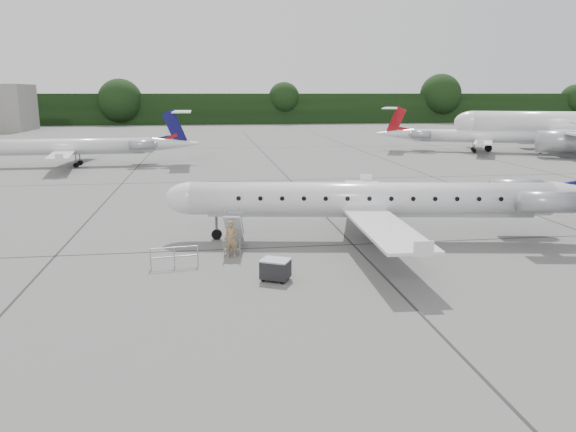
{
  "coord_description": "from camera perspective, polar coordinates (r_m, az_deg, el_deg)",
  "views": [
    {
      "loc": [
        -11.46,
        -22.51,
        8.12
      ],
      "look_at": [
        -7.67,
        3.73,
        2.3
      ],
      "focal_mm": 35.0,
      "sensor_mm": 36.0,
      "label": 1
    }
  ],
  "objects": [
    {
      "name": "ground",
      "position": [
        26.53,
        17.94,
        -6.07
      ],
      "size": [
        320.0,
        320.0,
        0.0
      ],
      "primitive_type": "plane",
      "color": "slate",
      "rests_on": "ground"
    },
    {
      "name": "treeline",
      "position": [
        152.99,
        -3.98,
        10.81
      ],
      "size": [
        260.0,
        4.0,
        8.0
      ],
      "primitive_type": "cube",
      "color": "black",
      "rests_on": "ground"
    },
    {
      "name": "main_regional_jet",
      "position": [
        31.39,
        8.35,
        3.37
      ],
      "size": [
        28.1,
        22.16,
        6.55
      ],
      "primitive_type": null,
      "rotation": [
        0.0,
        0.0,
        -0.16
      ],
      "color": "silver",
      "rests_on": "ground"
    },
    {
      "name": "airstair",
      "position": [
        29.64,
        -5.5,
        -1.52
      ],
      "size": [
        1.21,
        2.46,
        2.05
      ],
      "primitive_type": null,
      "rotation": [
        0.0,
        0.0,
        -0.16
      ],
      "color": "silver",
      "rests_on": "ground"
    },
    {
      "name": "passenger",
      "position": [
        28.39,
        -5.78,
        -2.33
      ],
      "size": [
        0.77,
        0.6,
        1.88
      ],
      "primitive_type": "imported",
      "rotation": [
        0.0,
        0.0,
        -0.23
      ],
      "color": "#8C6D4C",
      "rests_on": "ground"
    },
    {
      "name": "safety_railing",
      "position": [
        27.15,
        -11.46,
        -4.17
      ],
      "size": [
        2.19,
        0.37,
        1.0
      ],
      "primitive_type": null,
      "rotation": [
        0.0,
        0.0,
        0.13
      ],
      "color": "#999CA2",
      "rests_on": "ground"
    },
    {
      "name": "baggage_cart",
      "position": [
        24.87,
        -1.28,
        -5.43
      ],
      "size": [
        1.49,
        1.39,
        1.02
      ],
      "primitive_type": null,
      "rotation": [
        0.0,
        0.0,
        -0.48
      ],
      "color": "black",
      "rests_on": "ground"
    },
    {
      "name": "bg_narrowbody",
      "position": [
        86.2,
        26.58,
        9.47
      ],
      "size": [
        37.53,
        32.37,
        11.33
      ],
      "primitive_type": null,
      "rotation": [
        0.0,
        0.0,
        -0.36
      ],
      "color": "silver",
      "rests_on": "ground"
    },
    {
      "name": "bg_regional_left",
      "position": [
        68.09,
        -21.43,
        7.32
      ],
      "size": [
        23.97,
        17.45,
        6.21
      ],
      "primitive_type": null,
      "rotation": [
        0.0,
        0.0,
        0.02
      ],
      "color": "silver",
      "rests_on": "ground"
    },
    {
      "name": "bg_regional_right",
      "position": [
        83.63,
        19.06,
        8.27
      ],
      "size": [
        28.19,
        24.45,
        6.19
      ],
      "primitive_type": null,
      "rotation": [
        0.0,
        0.0,
        2.77
      ],
      "color": "silver",
      "rests_on": "ground"
    }
  ]
}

